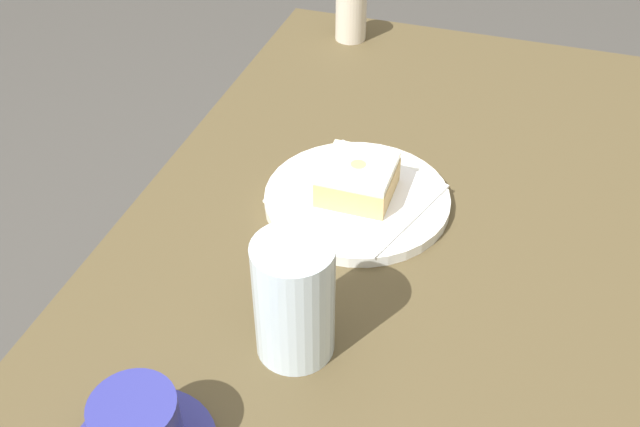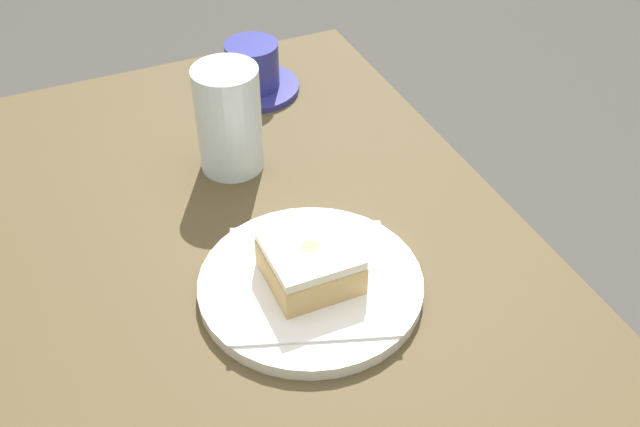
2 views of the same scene
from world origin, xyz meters
name	(u,v)px [view 2 (image 2 of 2)]	position (x,y,z in m)	size (l,w,h in m)	color
table	(237,372)	(0.00, 0.00, 0.67)	(0.99, 0.67, 0.76)	#4E4228
plate_glazed_square	(311,285)	(0.00, 0.08, 0.76)	(0.22, 0.22, 0.01)	white
napkin_glazed_square	(311,279)	(0.00, 0.08, 0.77)	(0.16, 0.16, 0.00)	white
donut_glazed_square	(310,263)	(0.00, 0.08, 0.79)	(0.08, 0.08, 0.04)	tan
water_glass	(229,119)	(-0.23, 0.08, 0.82)	(0.07, 0.07, 0.13)	silver
coffee_cup	(253,71)	(-0.38, 0.16, 0.79)	(0.12, 0.12, 0.07)	navy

